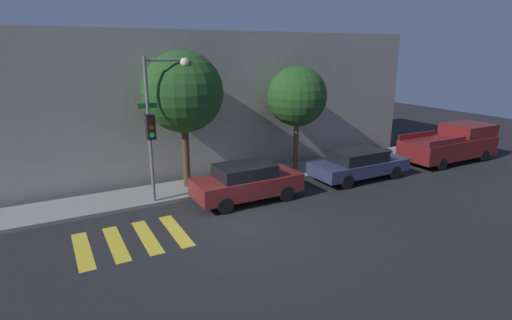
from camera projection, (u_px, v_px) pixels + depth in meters
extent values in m
plane|color=black|center=(241.00, 227.00, 13.35)|extent=(60.00, 60.00, 0.00)
cube|color=gray|center=(196.00, 188.00, 16.96)|extent=(26.00, 2.19, 0.14)
cube|color=#A89E8E|center=(162.00, 101.00, 19.91)|extent=(26.00, 6.00, 6.56)
cube|color=gold|center=(83.00, 251.00, 11.79)|extent=(0.45, 2.60, 0.00)
cube|color=gold|center=(116.00, 243.00, 12.23)|extent=(0.45, 2.60, 0.00)
cube|color=gold|center=(147.00, 237.00, 12.67)|extent=(0.45, 2.60, 0.00)
cube|color=gold|center=(176.00, 230.00, 13.10)|extent=(0.45, 2.60, 0.00)
cylinder|color=slate|center=(150.00, 134.00, 14.61)|extent=(0.12, 0.12, 5.52)
cube|color=black|center=(151.00, 127.00, 14.35)|extent=(0.30, 0.30, 0.90)
cylinder|color=#4C0C0C|center=(151.00, 120.00, 14.14)|extent=(0.18, 0.02, 0.18)
cylinder|color=#593D0A|center=(152.00, 128.00, 14.22)|extent=(0.18, 0.02, 0.18)
cylinder|color=#26E54C|center=(152.00, 135.00, 14.29)|extent=(0.18, 0.02, 0.18)
cube|color=#19662D|center=(148.00, 106.00, 14.33)|extent=(0.70, 0.02, 0.18)
cylinder|color=slate|center=(165.00, 60.00, 14.24)|extent=(1.46, 0.08, 0.08)
sphere|color=#F9E5B2|center=(185.00, 63.00, 14.61)|extent=(0.36, 0.36, 0.36)
cube|color=maroon|center=(247.00, 185.00, 15.55)|extent=(4.21, 1.76, 0.69)
cube|color=black|center=(244.00, 171.00, 15.34)|extent=(2.19, 1.55, 0.48)
cylinder|color=black|center=(266.00, 182.00, 16.91)|extent=(0.63, 0.22, 0.63)
cylinder|color=black|center=(286.00, 194.00, 15.57)|extent=(0.63, 0.22, 0.63)
cylinder|color=black|center=(208.00, 192.00, 15.71)|extent=(0.63, 0.22, 0.63)
cylinder|color=black|center=(225.00, 206.00, 14.37)|extent=(0.63, 0.22, 0.63)
cube|color=#2D3351|center=(359.00, 166.00, 18.22)|extent=(4.57, 1.82, 0.55)
cube|color=black|center=(358.00, 156.00, 18.02)|extent=(2.38, 1.60, 0.50)
cylinder|color=black|center=(369.00, 164.00, 19.64)|extent=(0.63, 0.22, 0.63)
cylinder|color=black|center=(394.00, 172.00, 18.25)|extent=(0.63, 0.22, 0.63)
cylinder|color=black|center=(323.00, 172.00, 18.33)|extent=(0.63, 0.22, 0.63)
cylinder|color=black|center=(346.00, 182.00, 16.94)|extent=(0.63, 0.22, 0.63)
cube|color=maroon|center=(448.00, 147.00, 21.00)|extent=(5.41, 2.07, 0.93)
cube|color=maroon|center=(468.00, 130.00, 21.48)|extent=(2.44, 1.90, 0.63)
cube|color=maroon|center=(417.00, 135.00, 20.99)|extent=(2.71, 0.08, 0.28)
cube|color=maroon|center=(448.00, 142.00, 19.45)|extent=(2.71, 0.08, 0.28)
cylinder|color=black|center=(452.00, 148.00, 22.70)|extent=(0.63, 0.22, 0.63)
cylinder|color=black|center=(483.00, 156.00, 21.10)|extent=(0.63, 0.22, 0.63)
cylinder|color=black|center=(410.00, 155.00, 21.15)|extent=(0.63, 0.22, 0.63)
cylinder|color=black|center=(441.00, 164.00, 19.56)|extent=(0.63, 0.22, 0.63)
cylinder|color=#4C3823|center=(186.00, 156.00, 16.63)|extent=(0.29, 0.29, 2.88)
sphere|color=#234C1E|center=(183.00, 92.00, 15.91)|extent=(3.26, 3.26, 3.26)
cylinder|color=brown|center=(296.00, 145.00, 19.20)|extent=(0.25, 0.25, 2.59)
sphere|color=#234C1E|center=(297.00, 96.00, 18.57)|extent=(2.79, 2.79, 2.79)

